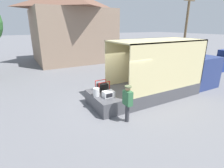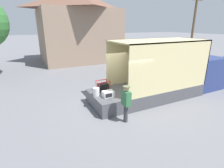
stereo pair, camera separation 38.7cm
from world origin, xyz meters
name	(u,v)px [view 1 (the left image)]	position (x,y,z in m)	size (l,w,h in m)	color
ground_plane	(116,104)	(0.00, 0.00, 0.00)	(160.00, 160.00, 0.00)	slate
box_truck	(176,77)	(4.33, 0.00, 0.90)	(7.36, 2.34, 3.20)	navy
tailgate_deck	(105,101)	(-0.63, 0.00, 0.35)	(1.26, 2.23, 0.70)	#4C4C51
microwave	(108,94)	(-0.61, -0.34, 0.83)	(0.53, 0.39, 0.28)	white
portable_generator	(103,87)	(-0.47, 0.52, 0.90)	(0.63, 0.47, 0.53)	black
orange_bucket	(96,92)	(-1.06, 0.04, 0.89)	(0.31, 0.31, 0.39)	silver
worker_person	(128,100)	(-0.42, -1.69, 0.98)	(0.29, 0.44, 1.61)	#38383D
house_backdrop	(72,26)	(1.99, 13.14, 3.87)	(8.61, 7.56, 7.59)	gray
utility_pole	(186,27)	(14.43, 7.79, 3.79)	(1.80, 0.28, 7.28)	brown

